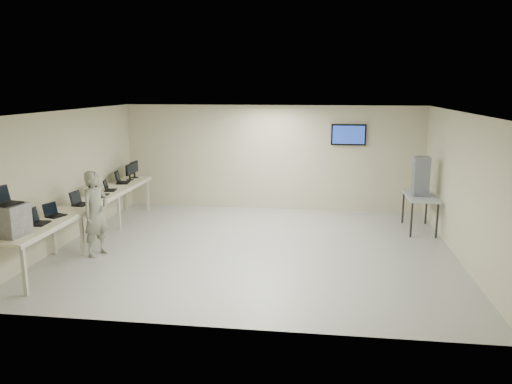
# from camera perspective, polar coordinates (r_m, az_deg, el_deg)

# --- Properties ---
(room) EXTENTS (8.01, 7.01, 2.81)m
(room) POSITION_cam_1_polar(r_m,az_deg,el_deg) (10.08, 0.08, 1.28)
(room) COLOR #A3A39F
(room) RESTS_ON ground
(workbench) EXTENTS (0.76, 6.00, 0.90)m
(workbench) POSITION_cam_1_polar(r_m,az_deg,el_deg) (11.20, -18.66, -1.33)
(workbench) COLOR beige
(workbench) RESTS_ON ground
(equipment_box) EXTENTS (0.49, 0.54, 0.52)m
(equipment_box) POSITION_cam_1_polar(r_m,az_deg,el_deg) (9.01, -26.26, -2.91)
(equipment_box) COLOR gray
(equipment_box) RESTS_ON workbench
(laptop_on_box) EXTENTS (0.38, 0.43, 0.30)m
(laptop_on_box) POSITION_cam_1_polar(r_m,az_deg,el_deg) (8.97, -26.77, -0.80)
(laptop_on_box) COLOR black
(laptop_on_box) RESTS_ON equipment_box
(laptop_0) EXTENTS (0.31, 0.37, 0.28)m
(laptop_0) POSITION_cam_1_polar(r_m,az_deg,el_deg) (9.63, -23.78, -2.94)
(laptop_0) COLOR black
(laptop_0) RESTS_ON workbench
(laptop_1) EXTENTS (0.36, 0.39, 0.26)m
(laptop_1) POSITION_cam_1_polar(r_m,az_deg,el_deg) (10.07, -22.12, -2.22)
(laptop_1) COLOR black
(laptop_1) RESTS_ON workbench
(laptop_2) EXTENTS (0.34, 0.39, 0.28)m
(laptop_2) POSITION_cam_1_polar(r_m,az_deg,el_deg) (10.86, -19.57, -1.01)
(laptop_2) COLOR black
(laptop_2) RESTS_ON workbench
(laptop_3) EXTENTS (0.33, 0.40, 0.31)m
(laptop_3) POSITION_cam_1_polar(r_m,az_deg,el_deg) (11.59, -17.70, -0.05)
(laptop_3) COLOR black
(laptop_3) RESTS_ON workbench
(laptop_4) EXTENTS (0.32, 0.36, 0.25)m
(laptop_4) POSITION_cam_1_polar(r_m,az_deg,el_deg) (12.12, -16.50, 0.47)
(laptop_4) COLOR black
(laptop_4) RESTS_ON workbench
(laptop_5) EXTENTS (0.39, 0.44, 0.31)m
(laptop_5) POSITION_cam_1_polar(r_m,az_deg,el_deg) (12.98, -15.20, 1.34)
(laptop_5) COLOR black
(laptop_5) RESTS_ON workbench
(monitor_near) EXTENTS (0.19, 0.42, 0.42)m
(monitor_near) POSITION_cam_1_polar(r_m,az_deg,el_deg) (13.31, -14.26, 2.40)
(monitor_near) COLOR black
(monitor_near) RESTS_ON workbench
(monitor_far) EXTENTS (0.20, 0.44, 0.44)m
(monitor_far) POSITION_cam_1_polar(r_m,az_deg,el_deg) (13.61, -13.74, 2.69)
(monitor_far) COLOR black
(monitor_far) RESTS_ON workbench
(soldier) EXTENTS (0.60, 0.72, 1.69)m
(soldier) POSITION_cam_1_polar(r_m,az_deg,el_deg) (10.25, -17.84, -2.37)
(soldier) COLOR slate
(soldier) RESTS_ON ground
(side_table) EXTENTS (0.65, 1.38, 0.83)m
(side_table) POSITION_cam_1_polar(r_m,az_deg,el_deg) (12.07, 18.26, -0.71)
(side_table) COLOR #99A1A7
(side_table) RESTS_ON ground
(storage_bins) EXTENTS (0.34, 0.38, 0.89)m
(storage_bins) POSITION_cam_1_polar(r_m,az_deg,el_deg) (11.97, 18.33, 1.73)
(storage_bins) COLOR slate
(storage_bins) RESTS_ON side_table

